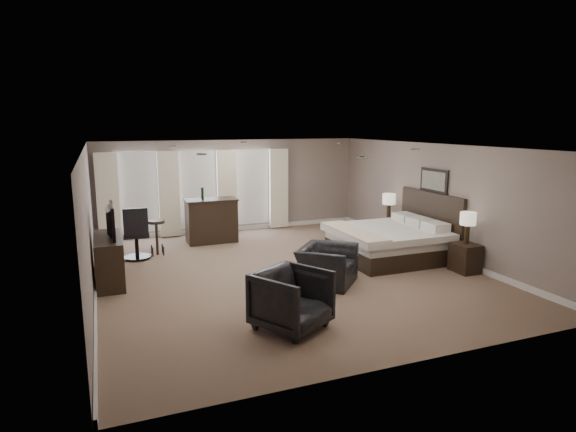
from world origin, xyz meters
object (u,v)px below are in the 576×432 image
object	(u,v)px
nightstand_far	(388,230)
dresser	(109,260)
bar_stool_right	(196,222)
desk_chair	(136,233)
armchair_far	(292,297)
bar_counter	(211,220)
lamp_near	(467,228)
nightstand_near	(465,258)
bar_stool_left	(157,238)
lamp_far	(389,207)
tv	(107,233)
armchair_near	(327,259)
bed	(391,227)

from	to	relation	value
nightstand_far	dresser	size ratio (longest dim) A/B	0.36
dresser	bar_stool_right	distance (m)	3.86
nightstand_far	desk_chair	world-z (taller)	desk_chair
armchair_far	bar_counter	size ratio (longest dim) A/B	0.76
lamp_near	armchair_far	bearing A→B (deg)	-163.70
nightstand_far	bar_counter	size ratio (longest dim) A/B	0.42
nightstand_near	bar_stool_left	size ratio (longest dim) A/B	0.73
armchair_far	lamp_far	bearing A→B (deg)	12.96
nightstand_near	desk_chair	bearing A→B (deg)	150.54
nightstand_near	lamp_near	size ratio (longest dim) A/B	0.90
lamp_far	desk_chair	world-z (taller)	lamp_far
nightstand_far	bar_stool_right	size ratio (longest dim) A/B	0.66
bar_counter	desk_chair	world-z (taller)	desk_chair
nightstand_far	lamp_near	world-z (taller)	lamp_near
lamp_near	bar_counter	size ratio (longest dim) A/B	0.51
lamp_near	desk_chair	world-z (taller)	lamp_near
nightstand_near	lamp_near	distance (m)	0.63
armchair_far	bar_stool_right	bearing A→B (deg)	61.36
lamp_far	bar_stool_right	size ratio (longest dim) A/B	0.82
lamp_far	tv	world-z (taller)	lamp_far
armchair_far	desk_chair	xyz separation A→B (m)	(-1.87, 4.85, 0.11)
lamp_near	lamp_far	size ratio (longest dim) A/B	0.95
tv	armchair_near	size ratio (longest dim) A/B	0.98
nightstand_near	armchair_near	bearing A→B (deg)	172.53
dresser	tv	distance (m)	0.53
bed	nightstand_far	size ratio (longest dim) A/B	4.15
nightstand_near	armchair_near	world-z (taller)	armchair_near
nightstand_far	desk_chair	xyz separation A→B (m)	(-6.29, 0.66, 0.33)
nightstand_near	desk_chair	distance (m)	7.24
bed	lamp_far	xyz separation A→B (m)	(0.89, 1.45, 0.17)
lamp_near	armchair_far	xyz separation A→B (m)	(-4.42, -1.29, -0.44)
bar_counter	bar_stool_right	size ratio (longest dim) A/B	1.55
lamp_near	lamp_far	distance (m)	2.90
tv	armchair_near	xyz separation A→B (m)	(3.91, -1.59, -0.49)
tv	armchair_far	size ratio (longest dim) A/B	1.11
lamp_near	bar_stool_right	world-z (taller)	lamp_near
lamp_far	armchair_far	xyz separation A→B (m)	(-4.42, -4.19, -0.41)
armchair_near	armchair_far	distance (m)	2.20
bed	dresser	bearing A→B (deg)	174.95
lamp_far	tv	size ratio (longest dim) A/B	0.63
lamp_near	bar_stool_right	size ratio (longest dim) A/B	0.78
lamp_near	bar_stool_left	xyz separation A→B (m)	(-5.82, 3.72, -0.52)
lamp_near	armchair_far	size ratio (longest dim) A/B	0.67
armchair_far	bar_counter	distance (m)	5.77
armchair_near	armchair_far	world-z (taller)	armchair_far
tv	lamp_near	bearing A→B (deg)	-105.99
bed	bar_stool_right	distance (m)	5.23
bed	armchair_near	bearing A→B (deg)	-153.54
armchair_far	nightstand_far	bearing A→B (deg)	12.96
dresser	bar_stool_left	xyz separation A→B (m)	(1.10, 1.74, -0.04)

